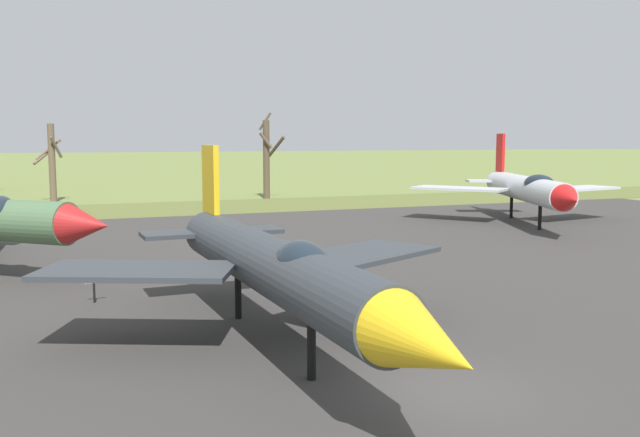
{
  "coord_description": "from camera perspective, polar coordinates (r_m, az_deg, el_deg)",
  "views": [
    {
      "loc": [
        -8.14,
        -13.03,
        5.75
      ],
      "look_at": [
        2.83,
        14.86,
        2.29
      ],
      "focal_mm": 38.86,
      "sensor_mm": 36.0,
      "label": 1
    }
  ],
  "objects": [
    {
      "name": "jet_fighter_front_left",
      "position": [
        18.59,
        -3.68,
        -3.96
      ],
      "size": [
        12.54,
        17.23,
        5.53
      ],
      "color": "#33383D",
      "rests_on": "ground"
    },
    {
      "name": "grass_verge_strip",
      "position": [
        58.08,
        -13.32,
        0.75
      ],
      "size": [
        146.28,
        12.0,
        0.06
      ],
      "primitive_type": "cube",
      "color": "#5C642F",
      "rests_on": "ground"
    },
    {
      "name": "jet_fighter_front_right",
      "position": [
        48.22,
        16.67,
        2.42
      ],
      "size": [
        13.92,
        16.76,
        6.15
      ],
      "color": "silver",
      "rests_on": "ground"
    },
    {
      "name": "ground_plane",
      "position": [
        16.4,
        10.16,
        -14.04
      ],
      "size": [
        600.0,
        600.0,
        0.0
      ],
      "primitive_type": "plane",
      "color": "olive"
    },
    {
      "name": "info_placard_rear_right",
      "position": [
        25.51,
        -18.12,
        -5.21
      ],
      "size": [
        0.62,
        0.24,
        1.07
      ],
      "color": "black",
      "rests_on": "ground"
    },
    {
      "name": "bare_tree_center",
      "position": [
        67.74,
        -21.23,
        4.42
      ],
      "size": [
        2.63,
        2.63,
        7.13
      ],
      "color": "brown",
      "rests_on": "ground"
    },
    {
      "name": "asphalt_apron",
      "position": [
        29.1,
        -4.82,
        -4.79
      ],
      "size": [
        86.28,
        47.74,
        0.05
      ],
      "primitive_type": "cube",
      "color": "#383533",
      "rests_on": "ground"
    },
    {
      "name": "bare_tree_right_of_center",
      "position": [
        67.17,
        -4.37,
        5.12
      ],
      "size": [
        2.59,
        2.58,
        8.31
      ],
      "color": "brown",
      "rests_on": "ground"
    }
  ]
}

